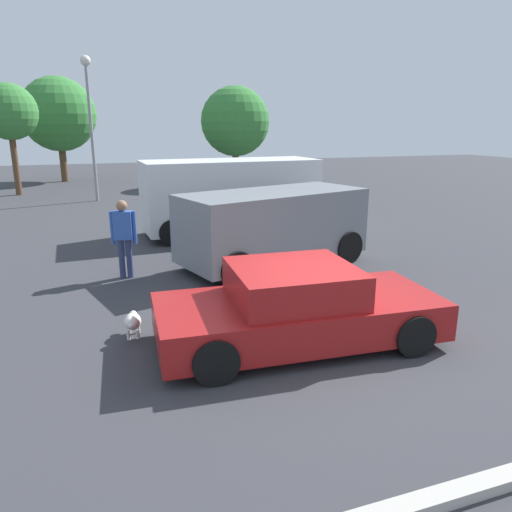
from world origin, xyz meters
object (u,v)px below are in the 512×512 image
(dog, at_px, (133,322))
(light_post_near, at_px, (89,104))
(suv_dark, at_px, (273,225))
(pedestrian, at_px, (124,232))
(van_white, at_px, (231,194))
(sedan_foreground, at_px, (297,308))

(dog, height_order, light_post_near, light_post_near)
(suv_dark, distance_m, pedestrian, 3.49)
(van_white, relative_size, suv_dark, 1.12)
(sedan_foreground, relative_size, pedestrian, 2.56)
(suv_dark, bearing_deg, dog, -155.15)
(pedestrian, distance_m, light_post_near, 12.62)
(van_white, relative_size, light_post_near, 0.88)
(pedestrian, bearing_deg, dog, -167.16)
(dog, height_order, pedestrian, pedestrian)
(dog, relative_size, light_post_near, 0.10)
(sedan_foreground, height_order, dog, sedan_foreground)
(suv_dark, bearing_deg, pedestrian, 161.44)
(van_white, relative_size, pedestrian, 3.10)
(sedan_foreground, distance_m, pedestrian, 4.91)
(dog, height_order, suv_dark, suv_dark)
(suv_dark, bearing_deg, van_white, 73.48)
(dog, bearing_deg, sedan_foreground, 74.73)
(pedestrian, bearing_deg, suv_dark, -76.99)
(dog, bearing_deg, light_post_near, -171.44)
(dog, xyz_separation_m, van_white, (3.69, 6.93, 0.97))
(dog, bearing_deg, van_white, 160.00)
(van_white, height_order, suv_dark, van_white)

